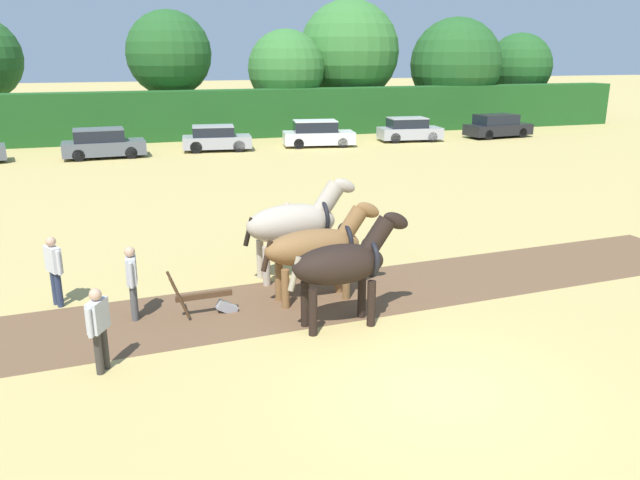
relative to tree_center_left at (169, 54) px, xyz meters
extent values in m
plane|color=tan|center=(0.97, -36.10, -5.35)|extent=(240.00, 240.00, 0.00)
cube|color=brown|center=(-4.62, -31.94, -5.35)|extent=(31.83, 4.44, 0.01)
cube|color=#1E511E|center=(0.97, -2.98, -3.80)|extent=(64.46, 1.92, 3.11)
cylinder|color=brown|center=(0.00, 0.00, -3.45)|extent=(0.44, 0.44, 3.81)
sphere|color=#235623|center=(0.00, 0.00, 0.01)|extent=(5.65, 5.65, 5.65)
cylinder|color=brown|center=(7.99, -0.43, -3.92)|extent=(0.44, 0.44, 2.86)
sphere|color=#387533|center=(7.99, -0.43, -1.01)|extent=(5.40, 5.40, 5.40)
cylinder|color=#4C3823|center=(13.30, 1.15, -3.62)|extent=(0.44, 0.44, 3.47)
sphere|color=#387533|center=(13.30, 1.15, 0.17)|extent=(7.46, 7.46, 7.46)
cylinder|color=brown|center=(21.43, -0.49, -4.02)|extent=(0.44, 0.44, 2.66)
sphere|color=#235623|center=(21.43, -0.49, -0.78)|extent=(6.94, 6.94, 6.94)
cylinder|color=#423323|center=(27.93, 0.61, -3.90)|extent=(0.44, 0.44, 2.90)
sphere|color=#235623|center=(27.93, 0.61, -1.01)|extent=(5.27, 5.27, 5.27)
ellipsoid|color=black|center=(0.21, -33.24, -4.00)|extent=(2.02, 0.96, 0.82)
cylinder|color=black|center=(0.84, -32.98, -4.86)|extent=(0.18, 0.18, 0.98)
cylinder|color=black|center=(0.86, -33.45, -4.86)|extent=(0.18, 0.18, 0.98)
cylinder|color=black|center=(-0.45, -33.04, -4.86)|extent=(0.18, 0.18, 0.98)
cylinder|color=black|center=(-0.43, -33.51, -4.86)|extent=(0.18, 0.18, 0.98)
cylinder|color=black|center=(1.05, -33.20, -3.51)|extent=(0.81, 0.43, 0.90)
ellipsoid|color=black|center=(1.47, -33.18, -3.21)|extent=(0.69, 0.29, 0.54)
cube|color=gray|center=(1.24, -33.19, -3.34)|extent=(0.43, 0.10, 0.58)
cylinder|color=gray|center=(-0.73, -33.29, -4.09)|extent=(0.30, 0.13, 0.71)
torus|color=black|center=(0.90, -33.21, -3.94)|extent=(0.15, 0.85, 0.85)
ellipsoid|color=brown|center=(0.13, -31.71, -4.09)|extent=(2.29, 0.97, 0.82)
cylinder|color=brown|center=(0.85, -31.44, -4.91)|extent=(0.18, 0.18, 0.90)
cylinder|color=brown|center=(0.88, -31.92, -4.91)|extent=(0.18, 0.18, 0.90)
cylinder|color=brown|center=(-0.61, -31.51, -4.91)|extent=(0.18, 0.18, 0.90)
cylinder|color=brown|center=(-0.59, -31.99, -4.91)|extent=(0.18, 0.18, 0.90)
cylinder|color=brown|center=(1.09, -31.67, -3.63)|extent=(0.77, 0.42, 0.85)
ellipsoid|color=brown|center=(1.48, -31.65, -3.35)|extent=(0.69, 0.29, 0.54)
cube|color=black|center=(1.27, -31.66, -3.45)|extent=(0.40, 0.10, 0.53)
cylinder|color=black|center=(-0.94, -31.76, -4.18)|extent=(0.30, 0.13, 0.71)
torus|color=black|center=(0.92, -31.68, -4.02)|extent=(0.15, 0.85, 0.84)
ellipsoid|color=#B2A38E|center=(0.06, -30.18, -3.93)|extent=(2.32, 1.12, 0.97)
cylinder|color=#B2A38E|center=(0.79, -29.87, -4.86)|extent=(0.18, 0.18, 0.99)
cylinder|color=#B2A38E|center=(0.81, -30.43, -4.86)|extent=(0.18, 0.18, 0.99)
cylinder|color=#B2A38E|center=(-0.69, -29.94, -4.86)|extent=(0.18, 0.18, 0.99)
cylinder|color=#B2A38E|center=(-0.67, -30.50, -4.86)|extent=(0.18, 0.18, 0.99)
cylinder|color=#B2A38E|center=(1.03, -30.14, -3.40)|extent=(0.89, 0.50, 0.97)
ellipsoid|color=#B2A38E|center=(1.47, -30.12, -3.08)|extent=(0.69, 0.29, 0.54)
cube|color=black|center=(1.23, -30.13, -3.19)|extent=(0.45, 0.10, 0.60)
cylinder|color=black|center=(-1.02, -30.23, -4.03)|extent=(0.30, 0.13, 0.71)
torus|color=black|center=(0.86, -30.15, -3.85)|extent=(0.16, 0.98, 0.98)
cube|color=#4C331E|center=(-2.36, -31.83, -4.90)|extent=(1.22, 0.16, 0.12)
cube|color=#939399|center=(-1.88, -31.81, -5.25)|extent=(0.49, 0.22, 0.39)
cylinder|color=#4C331E|center=(-2.92, -31.66, -4.80)|extent=(0.40, 0.08, 0.96)
cylinder|color=#4C331E|center=(-2.90, -32.06, -4.80)|extent=(0.40, 0.08, 0.96)
cylinder|color=#4C4C4C|center=(-3.80, -31.45, -4.95)|extent=(0.14, 0.14, 0.81)
cylinder|color=#4C4C4C|center=(-3.81, -31.66, -4.95)|extent=(0.14, 0.14, 0.81)
cube|color=#B7B7BC|center=(-3.80, -31.56, -4.25)|extent=(0.23, 0.49, 0.58)
sphere|color=tan|center=(-3.80, -31.56, -3.85)|extent=(0.22, 0.22, 0.22)
cylinder|color=#B7B7BC|center=(-3.79, -31.28, -4.28)|extent=(0.09, 0.09, 0.54)
cylinder|color=#B7B7BC|center=(-3.82, -31.84, -4.28)|extent=(0.09, 0.09, 0.54)
cylinder|color=#28334C|center=(0.28, -28.59, -4.95)|extent=(0.14, 0.14, 0.81)
cylinder|color=#28334C|center=(0.44, -28.74, -4.95)|extent=(0.14, 0.14, 0.81)
cube|color=#3D5184|center=(0.36, -28.66, -4.26)|extent=(0.48, 0.47, 0.57)
sphere|color=tan|center=(0.36, -28.66, -3.86)|extent=(0.22, 0.22, 0.22)
cylinder|color=#3D5184|center=(0.16, -28.47, -4.29)|extent=(0.09, 0.09, 0.54)
cylinder|color=#3D5184|center=(0.56, -28.86, -4.29)|extent=(0.09, 0.09, 0.54)
cylinder|color=#38332D|center=(-4.39, -33.67, -4.96)|extent=(0.14, 0.14, 0.79)
cylinder|color=#38332D|center=(-4.49, -33.85, -4.96)|extent=(0.14, 0.14, 0.79)
cube|color=#B7B7BC|center=(-4.44, -33.76, -4.28)|extent=(0.39, 0.50, 0.56)
sphere|color=tan|center=(-4.44, -33.76, -3.89)|extent=(0.21, 0.21, 0.21)
cylinder|color=#B7B7BC|center=(-4.31, -33.52, -4.30)|extent=(0.09, 0.09, 0.53)
cylinder|color=#B7B7BC|center=(-4.57, -34.00, -4.30)|extent=(0.09, 0.09, 0.53)
cylinder|color=#28334C|center=(-5.47, -30.18, -4.95)|extent=(0.14, 0.14, 0.81)
cylinder|color=#28334C|center=(-5.37, -30.37, -4.95)|extent=(0.14, 0.14, 0.81)
cube|color=silver|center=(-5.42, -30.27, -4.25)|extent=(0.40, 0.51, 0.57)
sphere|color=tan|center=(-5.42, -30.27, -3.85)|extent=(0.22, 0.22, 0.22)
cylinder|color=silver|center=(-5.56, -30.03, -4.28)|extent=(0.09, 0.09, 0.54)
cylinder|color=silver|center=(-5.29, -30.52, -4.28)|extent=(0.09, 0.09, 0.54)
cube|color=#565B66|center=(-4.53, -9.04, -4.81)|extent=(4.32, 2.02, 0.73)
cube|color=black|center=(-4.74, -9.05, -4.15)|extent=(2.62, 1.76, 0.61)
cube|color=#565B66|center=(-4.74, -9.05, -3.81)|extent=(2.62, 1.76, 0.06)
cylinder|color=black|center=(-3.25, -8.18, -5.03)|extent=(0.65, 0.25, 0.64)
cylinder|color=black|center=(-3.18, -9.79, -5.03)|extent=(0.65, 0.25, 0.64)
cylinder|color=black|center=(-5.88, -8.29, -5.03)|extent=(0.65, 0.25, 0.64)
cylinder|color=black|center=(-5.81, -9.91, -5.03)|extent=(0.65, 0.25, 0.64)
cube|color=#9E9EA8|center=(1.64, -8.44, -4.84)|extent=(4.05, 2.21, 0.66)
cube|color=black|center=(1.45, -8.41, -4.24)|extent=(2.49, 1.85, 0.53)
cube|color=#9E9EA8|center=(1.45, -8.41, -3.94)|extent=(2.49, 1.85, 0.06)
cylinder|color=black|center=(2.93, -7.82, -5.02)|extent=(0.70, 0.30, 0.68)
cylinder|color=black|center=(2.74, -9.35, -5.02)|extent=(0.70, 0.30, 0.68)
cylinder|color=black|center=(0.55, -7.53, -5.02)|extent=(0.70, 0.30, 0.68)
cylinder|color=black|center=(0.36, -9.06, -5.02)|extent=(0.70, 0.30, 0.68)
cube|color=silver|center=(7.75, -8.62, -4.83)|extent=(4.46, 2.45, 0.72)
cube|color=black|center=(7.54, -8.58, -4.16)|extent=(2.76, 1.99, 0.62)
cube|color=silver|center=(7.54, -8.58, -3.82)|extent=(2.76, 1.99, 0.06)
cylinder|color=black|center=(9.17, -8.06, -5.05)|extent=(0.63, 0.32, 0.61)
cylinder|color=black|center=(8.91, -9.60, -5.05)|extent=(0.63, 0.32, 0.61)
cylinder|color=black|center=(6.58, -7.63, -5.05)|extent=(0.63, 0.32, 0.61)
cylinder|color=black|center=(6.33, -9.17, -5.05)|extent=(0.63, 0.32, 0.61)
cube|color=#A8A8B2|center=(13.99, -8.21, -4.83)|extent=(4.11, 2.18, 0.69)
cube|color=black|center=(13.80, -8.19, -4.20)|extent=(2.52, 1.83, 0.57)
cube|color=#A8A8B2|center=(13.80, -8.19, -3.89)|extent=(2.52, 1.83, 0.06)
cylinder|color=black|center=(15.29, -7.59, -5.03)|extent=(0.67, 0.29, 0.65)
cylinder|color=black|center=(15.12, -9.11, -5.03)|extent=(0.67, 0.29, 0.65)
cylinder|color=black|center=(12.87, -7.32, -5.03)|extent=(0.67, 0.29, 0.65)
cylinder|color=black|center=(12.69, -8.83, -5.03)|extent=(0.67, 0.29, 0.65)
cube|color=black|center=(20.40, -8.35, -4.82)|extent=(4.63, 2.20, 0.70)
cube|color=black|center=(20.18, -8.38, -4.18)|extent=(2.83, 1.85, 0.58)
cube|color=black|center=(20.18, -8.38, -3.86)|extent=(2.83, 1.85, 0.06)
cylinder|color=black|center=(21.70, -7.45, -5.03)|extent=(0.66, 0.28, 0.64)
cylinder|color=black|center=(21.86, -8.98, -5.03)|extent=(0.66, 0.28, 0.64)
cylinder|color=black|center=(18.94, -7.73, -5.03)|extent=(0.66, 0.28, 0.64)
cylinder|color=black|center=(19.10, -9.26, -5.03)|extent=(0.66, 0.28, 0.64)
camera|label=1|loc=(-3.85, -44.49, 0.13)|focal=35.00mm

